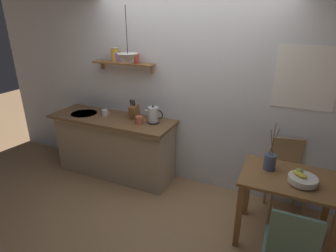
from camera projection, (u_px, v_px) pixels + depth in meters
name	position (u px, v px, depth m)	size (l,w,h in m)	color
ground_plane	(167.00, 201.00, 3.57)	(14.00, 14.00, 0.00)	#A87F56
back_wall	(202.00, 90.00, 3.54)	(6.80, 0.11, 2.70)	silver
kitchen_counter	(115.00, 146.00, 4.05)	(1.83, 0.63, 0.92)	tan
wall_shelf	(122.00, 60.00, 3.71)	(0.91, 0.20, 0.32)	brown
dining_table	(288.00, 190.00, 2.72)	(0.92, 0.65, 0.78)	brown
dining_chair_near	(290.00, 250.00, 2.17)	(0.41, 0.43, 0.93)	#4C6B5B
dining_chair_far	(286.00, 174.00, 3.22)	(0.50, 0.51, 0.93)	tan
fruit_bowl	(302.00, 179.00, 2.56)	(0.26, 0.26, 0.14)	silver
twig_vase	(270.00, 161.00, 2.78)	(0.12, 0.12, 0.51)	#475675
electric_kettle	(153.00, 115.00, 3.63)	(0.25, 0.16, 0.24)	black
knife_block	(134.00, 111.00, 3.77)	(0.10, 0.17, 0.28)	brown
coffee_mug_by_sink	(105.00, 113.00, 3.92)	(0.12, 0.08, 0.09)	white
coffee_mug_spare	(139.00, 120.00, 3.62)	(0.14, 0.10, 0.10)	#C6664C
pendant_lamp	(128.00, 58.00, 3.34)	(0.26, 0.26, 0.67)	black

